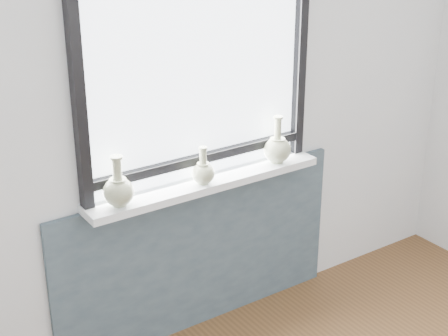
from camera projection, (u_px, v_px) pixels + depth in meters
back_wall at (195, 99)px, 3.40m from camera, size 3.60×0.02×2.60m
apron_panel at (200, 255)px, 3.71m from camera, size 1.70×0.03×0.86m
windowsill at (206, 183)px, 3.48m from camera, size 1.32×0.18×0.04m
window at (198, 73)px, 3.31m from camera, size 1.30×0.06×1.05m
vase_a at (118, 190)px, 3.17m from camera, size 0.15×0.15×0.25m
vase_b at (203, 172)px, 3.41m from camera, size 0.12×0.12×0.19m
vase_c at (277, 148)px, 3.66m from camera, size 0.15×0.15×0.26m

